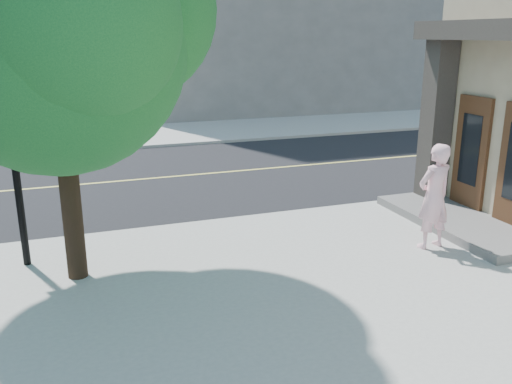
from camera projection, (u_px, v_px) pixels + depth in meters
name	position (u px, v px, depth m)	size (l,w,h in m)	color
ground	(8.00, 248.00, 10.88)	(140.00, 140.00, 0.00)	black
road_ew	(21.00, 190.00, 14.95)	(140.00, 9.00, 0.01)	black
sidewalk_ne	(264.00, 100.00, 34.65)	(29.00, 25.00, 0.12)	#A1A19B
man_on_phone	(434.00, 197.00, 10.36)	(0.75, 0.49, 2.06)	#FBBAC6
street_tree	(60.00, 12.00, 8.18)	(5.07, 4.61, 6.73)	black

